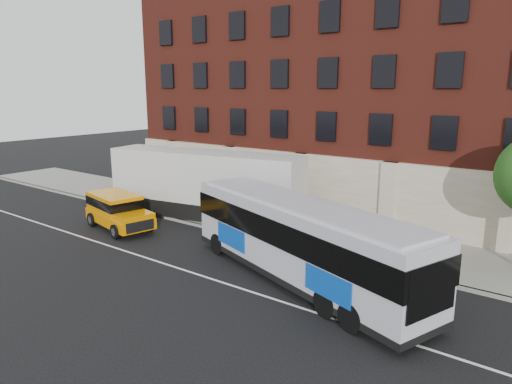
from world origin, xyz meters
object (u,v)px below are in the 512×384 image
Objects in this scene: city_bus at (300,238)px; yellow_suv at (117,209)px; shipping_container at (205,186)px; sign_pole at (146,192)px.

city_bus is 13.01m from yellow_suv.
shipping_container is (-10.23, 4.97, 0.16)m from city_bus.
shipping_container reaches higher than city_bus.
yellow_suv is (-12.98, 0.27, -0.80)m from city_bus.
city_bus is 2.40× the size of yellow_suv.
shipping_container is (4.00, 1.41, 0.70)m from sign_pole.
city_bus is (14.23, -3.56, 0.53)m from sign_pole.
city_bus reaches higher than yellow_suv.
shipping_container is at bearing 59.67° from yellow_suv.
sign_pole is 4.30m from shipping_container.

